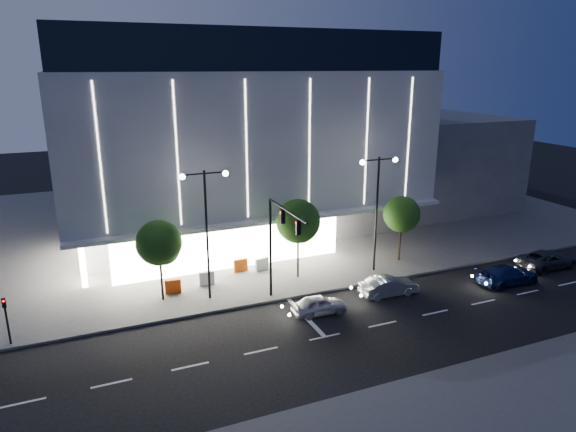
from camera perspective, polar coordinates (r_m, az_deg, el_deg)
The scene contains 19 objects.
ground at distance 31.64m, azimuth -0.47°, elevation -12.73°, with size 160.00×160.00×0.00m, color black.
sidewalk_museum at distance 54.16m, azimuth -5.18°, elevation -0.12°, with size 70.00×40.00×0.15m, color #474747.
museum at distance 50.12m, azimuth -7.09°, elevation 9.24°, with size 30.00×25.80×18.00m.
annex_building at distance 62.41m, azimuth 13.50°, elevation 6.34°, with size 16.00×20.00×10.00m, color #4C4C51.
traffic_mast at distance 32.80m, azimuth -1.08°, elevation -2.05°, with size 0.33×5.89×7.07m.
street_lamp_west at distance 33.81m, azimuth -9.08°, elevation -0.04°, with size 3.16×0.36×9.00m.
street_lamp_east at distance 38.80m, azimuth 9.89°, elevation 2.05°, with size 3.16×0.36×9.00m.
ped_signal_far at distance 33.31m, azimuth -28.82°, elevation -9.72°, with size 0.22×0.24×3.00m.
tree_left at distance 34.83m, azimuth -14.10°, elevation -3.17°, with size 3.02×3.02×5.72m.
tree_mid at distance 37.36m, azimuth 1.16°, elevation -0.85°, with size 3.25×3.25×6.15m.
tree_right at distance 41.79m, azimuth 12.52°, elevation -0.01°, with size 2.91×2.91×5.51m.
car_lead at distance 33.52m, azimuth 3.48°, elevation -9.82°, with size 1.44×3.59×1.22m, color silver.
car_second at distance 36.61m, azimuth 11.13°, elevation -7.65°, with size 1.44×4.13×1.36m, color #B0B3B8.
car_third at distance 41.00m, azimuth 23.23°, elevation -6.03°, with size 1.96×4.83×1.40m, color navy.
car_fourth at distance 45.51m, azimuth 26.87°, elevation -4.32°, with size 2.28×4.94×1.37m, color #323338.
barrier_a at distance 36.82m, azimuth -12.66°, elevation -7.65°, with size 1.10×0.25×1.00m, color #D43E0B.
barrier_b at distance 37.73m, azimuth -9.04°, elevation -6.84°, with size 1.10×0.25×1.00m, color silver.
barrier_c at distance 39.72m, azimuth -5.29°, elevation -5.48°, with size 1.10×0.25×1.00m, color #C74C0B.
barrier_d at distance 39.83m, azimuth -2.92°, elevation -5.37°, with size 1.10×0.25×1.00m, color silver.
Camera 1 is at (-10.43, -25.60, 15.39)m, focal length 32.00 mm.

